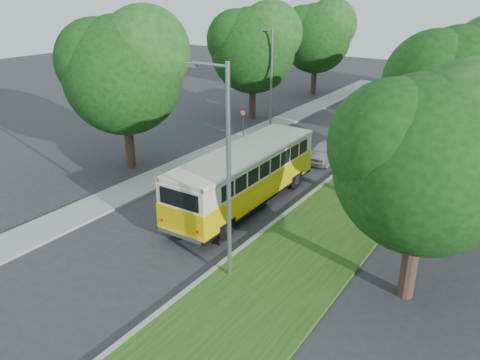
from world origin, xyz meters
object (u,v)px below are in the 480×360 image
Objects in this scene: vintage_bus at (245,178)px; car_silver at (326,151)px; lamppost_near at (226,169)px; car_white at (353,145)px; lamppost_far at (270,76)px; car_blue at (396,115)px; car_grey at (408,103)px.

car_silver is at bearing 85.31° from vintage_bus.
vintage_bus is 2.65× the size of car_silver.
lamppost_near is 16.58m from car_white.
lamppost_near is 1.92× the size of car_white.
vintage_bus is at bearing -92.70° from car_silver.
lamppost_far reaches higher than car_silver.
car_white is (-1.21, 16.12, -3.68)m from lamppost_near.
car_blue is at bearing 79.71° from car_white.
lamppost_near is 1.83× the size of car_grey.
lamppost_near is 0.79× the size of vintage_bus.
car_silver is 2.25m from car_white.
vintage_bus reaches higher than car_silver.
lamppost_near reaches higher than car_blue.
lamppost_far is 8.76m from car_white.
car_silver is 0.90× the size of car_blue.
car_white is at bearing 65.06° from car_silver.
car_blue is at bearing 86.75° from car_silver.
car_grey is at bearing 89.49° from car_silver.
vintage_bus is (6.05, -12.88, -2.61)m from lamppost_far.
lamppost_far is 1.96× the size of car_silver.
vintage_bus is 25.31m from car_grey.
lamppost_far is 0.74× the size of vintage_bus.
car_white is (7.70, -2.38, -3.43)m from lamppost_far.
car_blue is (7.70, 7.35, -3.50)m from lamppost_far.
vintage_bus reaches higher than car_grey.
car_blue is at bearing 43.68° from lamppost_far.
lamppost_near is 1.07× the size of lamppost_far.
car_white is (1.01, 2.01, 0.03)m from car_silver.
car_silver is 16.78m from car_grey.
car_blue is (-1.21, 25.85, -3.75)m from lamppost_near.
lamppost_near is 14.76m from car_silver.
car_silver reaches higher than car_grey.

